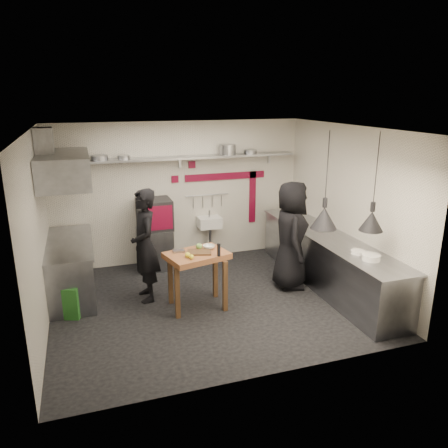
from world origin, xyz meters
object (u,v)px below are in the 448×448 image
object	(u,v)px
oven_stand	(155,249)
prep_table	(197,280)
green_bin	(70,300)
chef_right	(291,235)
combi_oven	(155,214)
chef_left	(145,246)

from	to	relation	value
oven_stand	prep_table	distance (m)	1.87
green_bin	chef_right	bearing A→B (deg)	-1.05
oven_stand	green_bin	distance (m)	2.18
prep_table	chef_right	size ratio (longest dim) A/B	0.49
chef_right	combi_oven	bearing A→B (deg)	69.77
green_bin	prep_table	distance (m)	1.97
chef_right	green_bin	bearing A→B (deg)	105.93
combi_oven	chef_left	size ratio (longest dim) A/B	0.34
oven_stand	green_bin	world-z (taller)	oven_stand
oven_stand	combi_oven	distance (m)	0.69
green_bin	chef_left	xyz separation A→B (m)	(1.21, 0.22, 0.68)
oven_stand	combi_oven	world-z (taller)	combi_oven
combi_oven	prep_table	world-z (taller)	combi_oven
green_bin	chef_left	bearing A→B (deg)	10.44
green_bin	chef_left	size ratio (longest dim) A/B	0.27
chef_left	chef_right	world-z (taller)	chef_right
green_bin	chef_left	distance (m)	1.41
chef_right	oven_stand	bearing A→B (deg)	70.38
oven_stand	combi_oven	xyz separation A→B (m)	(0.02, 0.02, 0.69)
oven_stand	chef_left	distance (m)	1.43
prep_table	oven_stand	bearing A→B (deg)	86.87
oven_stand	green_bin	xyz separation A→B (m)	(-1.57, -1.50, -0.15)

